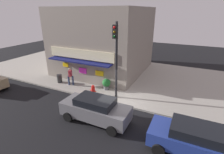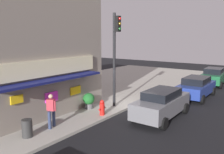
{
  "view_description": "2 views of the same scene",
  "coord_description": "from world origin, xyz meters",
  "px_view_note": "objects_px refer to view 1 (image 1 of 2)",
  "views": [
    {
      "loc": [
        4.33,
        -10.32,
        6.74
      ],
      "look_at": [
        -1.21,
        1.22,
        1.7
      ],
      "focal_mm": 27.28,
      "sensor_mm": 36.0,
      "label": 1
    },
    {
      "loc": [
        -12.81,
        -7.64,
        4.58
      ],
      "look_at": [
        -0.08,
        1.56,
        1.9
      ],
      "focal_mm": 37.91,
      "sensor_mm": 36.0,
      "label": 2
    }
  ],
  "objects_px": {
    "fire_hydrant": "(93,90)",
    "parked_car_grey": "(95,109)",
    "traffic_light": "(116,52)",
    "pedestrian": "(70,76)",
    "parked_car_blue": "(195,139)",
    "potted_plant_by_doorway": "(106,84)",
    "trash_can": "(59,78)"
  },
  "relations": [
    {
      "from": "fire_hydrant",
      "to": "pedestrian",
      "type": "xyz_separation_m",
      "value": [
        -2.96,
        0.83,
        0.49
      ]
    },
    {
      "from": "traffic_light",
      "to": "pedestrian",
      "type": "bearing_deg",
      "value": 174.7
    },
    {
      "from": "fire_hydrant",
      "to": "parked_car_blue",
      "type": "xyz_separation_m",
      "value": [
        7.72,
        -3.0,
        0.26
      ]
    },
    {
      "from": "potted_plant_by_doorway",
      "to": "parked_car_grey",
      "type": "distance_m",
      "value": 4.47
    },
    {
      "from": "pedestrian",
      "to": "parked_car_grey",
      "type": "relative_size",
      "value": 0.38
    },
    {
      "from": "fire_hydrant",
      "to": "potted_plant_by_doorway",
      "type": "distance_m",
      "value": 1.53
    },
    {
      "from": "fire_hydrant",
      "to": "potted_plant_by_doorway",
      "type": "height_order",
      "value": "potted_plant_by_doorway"
    },
    {
      "from": "traffic_light",
      "to": "parked_car_grey",
      "type": "distance_m",
      "value": 4.39
    },
    {
      "from": "traffic_light",
      "to": "parked_car_blue",
      "type": "xyz_separation_m",
      "value": [
        5.84,
        -3.39,
        -3.05
      ]
    },
    {
      "from": "fire_hydrant",
      "to": "parked_car_blue",
      "type": "bearing_deg",
      "value": -21.28
    },
    {
      "from": "fire_hydrant",
      "to": "parked_car_grey",
      "type": "bearing_deg",
      "value": -55.77
    },
    {
      "from": "parked_car_blue",
      "to": "trash_can",
      "type": "bearing_deg",
      "value": 162.33
    },
    {
      "from": "traffic_light",
      "to": "parked_car_grey",
      "type": "relative_size",
      "value": 1.31
    },
    {
      "from": "potted_plant_by_doorway",
      "to": "parked_car_grey",
      "type": "xyz_separation_m",
      "value": [
        1.41,
        -4.24,
        0.17
      ]
    },
    {
      "from": "fire_hydrant",
      "to": "parked_car_grey",
      "type": "height_order",
      "value": "parked_car_grey"
    },
    {
      "from": "potted_plant_by_doorway",
      "to": "pedestrian",
      "type": "bearing_deg",
      "value": -169.98
    },
    {
      "from": "trash_can",
      "to": "parked_car_grey",
      "type": "xyz_separation_m",
      "value": [
        6.25,
        -3.63,
        0.31
      ]
    },
    {
      "from": "trash_can",
      "to": "parked_car_blue",
      "type": "distance_m",
      "value": 12.66
    },
    {
      "from": "potted_plant_by_doorway",
      "to": "parked_car_grey",
      "type": "relative_size",
      "value": 0.22
    },
    {
      "from": "traffic_light",
      "to": "fire_hydrant",
      "type": "bearing_deg",
      "value": -168.36
    },
    {
      "from": "trash_can",
      "to": "parked_car_blue",
      "type": "bearing_deg",
      "value": -17.67
    },
    {
      "from": "fire_hydrant",
      "to": "potted_plant_by_doorway",
      "type": "xyz_separation_m",
      "value": [
        0.49,
        1.44,
        0.12
      ]
    },
    {
      "from": "pedestrian",
      "to": "parked_car_grey",
      "type": "bearing_deg",
      "value": -36.76
    },
    {
      "from": "traffic_light",
      "to": "fire_hydrant",
      "type": "xyz_separation_m",
      "value": [
        -1.87,
        -0.39,
        -3.31
      ]
    },
    {
      "from": "potted_plant_by_doorway",
      "to": "traffic_light",
      "type": "bearing_deg",
      "value": -37.33
    },
    {
      "from": "fire_hydrant",
      "to": "trash_can",
      "type": "xyz_separation_m",
      "value": [
        -4.35,
        0.84,
        -0.02
      ]
    },
    {
      "from": "potted_plant_by_doorway",
      "to": "parked_car_blue",
      "type": "height_order",
      "value": "parked_car_blue"
    },
    {
      "from": "fire_hydrant",
      "to": "parked_car_blue",
      "type": "relative_size",
      "value": 0.2
    },
    {
      "from": "fire_hydrant",
      "to": "pedestrian",
      "type": "distance_m",
      "value": 3.11
    },
    {
      "from": "pedestrian",
      "to": "parked_car_blue",
      "type": "distance_m",
      "value": 11.34
    },
    {
      "from": "trash_can",
      "to": "potted_plant_by_doorway",
      "type": "height_order",
      "value": "potted_plant_by_doorway"
    },
    {
      "from": "trash_can",
      "to": "parked_car_grey",
      "type": "bearing_deg",
      "value": -30.17
    }
  ]
}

